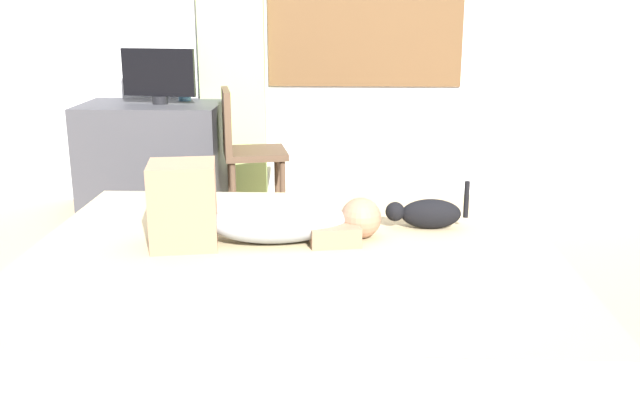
# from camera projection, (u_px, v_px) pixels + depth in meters

# --- Properties ---
(ground_plane) EXTENTS (16.00, 16.00, 0.00)m
(ground_plane) POSITION_uv_depth(u_px,v_px,m) (267.00, 362.00, 2.81)
(ground_plane) COLOR tan
(bed) EXTENTS (2.16, 1.79, 0.42)m
(bed) POSITION_uv_depth(u_px,v_px,m) (293.00, 300.00, 2.87)
(bed) COLOR #38383D
(bed) RESTS_ON ground
(person_lying) EXTENTS (0.94, 0.40, 0.34)m
(person_lying) POSITION_uv_depth(u_px,v_px,m) (255.00, 215.00, 2.87)
(person_lying) COLOR #8C939E
(person_lying) RESTS_ON bed
(cat) EXTENTS (0.36, 0.12, 0.21)m
(cat) POSITION_uv_depth(u_px,v_px,m) (427.00, 213.00, 3.06)
(cat) COLOR black
(cat) RESTS_ON bed
(desk) EXTENTS (0.90, 0.56, 0.74)m
(desk) POSITION_uv_depth(u_px,v_px,m) (154.00, 160.00, 4.67)
(desk) COLOR #38383D
(desk) RESTS_ON ground
(tv_monitor) EXTENTS (0.48, 0.10, 0.35)m
(tv_monitor) POSITION_uv_depth(u_px,v_px,m) (159.00, 75.00, 4.52)
(tv_monitor) COLOR black
(tv_monitor) RESTS_ON desk
(cup) EXTENTS (0.08, 0.08, 0.10)m
(cup) POSITION_uv_depth(u_px,v_px,m) (185.00, 93.00, 4.70)
(cup) COLOR teal
(cup) RESTS_ON desk
(chair_by_desk) EXTENTS (0.45, 0.45, 0.86)m
(chair_by_desk) POSITION_uv_depth(u_px,v_px,m) (244.00, 146.00, 4.42)
(chair_by_desk) COLOR #4C3828
(chair_by_desk) RESTS_ON ground
(curtain_left) EXTENTS (0.44, 0.06, 2.36)m
(curtain_left) POSITION_uv_depth(u_px,v_px,m) (231.00, 32.00, 4.70)
(curtain_left) COLOR #ADCC75
(curtain_left) RESTS_ON ground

